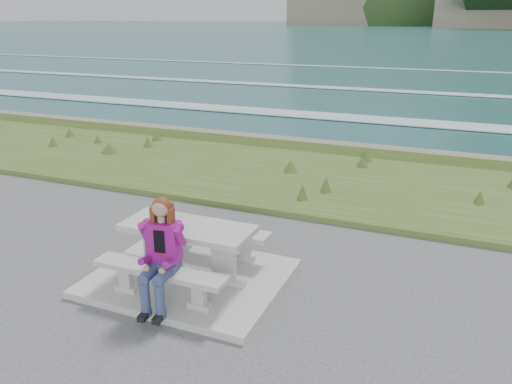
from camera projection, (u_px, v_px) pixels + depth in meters
The scene contains 8 objects.
concrete_slab at pixel (190, 278), 6.98m from camera, with size 2.60×2.10×0.10m, color #A4A59F.
picnic_table at pixel (188, 236), 6.77m from camera, with size 1.80×0.75×0.75m.
bench_landward at pixel (160, 275), 6.23m from camera, with size 1.80×0.35×0.45m.
bench_seaward at pixel (212, 233), 7.45m from camera, with size 1.80×0.35×0.45m.
grass_verge at pixel (300, 180), 11.35m from camera, with size 160.00×4.50×0.22m, color #32501E.
shore_drop at pixel (332, 151), 13.87m from camera, with size 160.00×0.80×2.20m, color #6F6753.
ocean at pixel (404, 112), 29.42m from camera, with size 1600.00×1600.00×0.09m.
seated_woman at pixel (160, 269), 6.03m from camera, with size 0.46×0.72×1.38m.
Camera 1 is at (3.24, -5.35, 3.49)m, focal length 35.00 mm.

